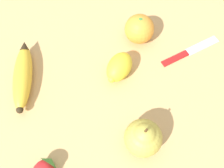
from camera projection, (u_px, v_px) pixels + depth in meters
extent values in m
plane|color=tan|center=(106.00, 79.00, 0.65)|extent=(3.00, 3.00, 0.00)
ellipsoid|color=gold|center=(23.00, 77.00, 0.63)|extent=(0.17, 0.13, 0.04)
cone|color=#2D2314|center=(24.00, 46.00, 0.66)|extent=(0.04, 0.03, 0.03)
sphere|color=#2D2314|center=(20.00, 110.00, 0.59)|extent=(0.02, 0.02, 0.02)
sphere|color=orange|center=(139.00, 29.00, 0.67)|extent=(0.08, 0.08, 0.08)
cylinder|color=#3D8438|center=(141.00, 20.00, 0.64)|extent=(0.01, 0.01, 0.00)
sphere|color=#B7AD47|center=(143.00, 138.00, 0.54)|extent=(0.08, 0.08, 0.08)
sphere|color=#B7AD47|center=(144.00, 135.00, 0.52)|extent=(0.05, 0.05, 0.05)
cylinder|color=#4C3319|center=(146.00, 131.00, 0.49)|extent=(0.01, 0.01, 0.02)
cone|color=#3D8438|center=(49.00, 160.00, 0.54)|extent=(0.01, 0.04, 0.04)
ellipsoid|color=yellow|center=(119.00, 67.00, 0.63)|extent=(0.08, 0.06, 0.06)
sphere|color=yellow|center=(112.00, 79.00, 0.61)|extent=(0.02, 0.02, 0.02)
cube|color=silver|center=(202.00, 45.00, 0.69)|extent=(0.09, 0.07, 0.00)
cube|color=red|center=(175.00, 58.00, 0.67)|extent=(0.07, 0.05, 0.01)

